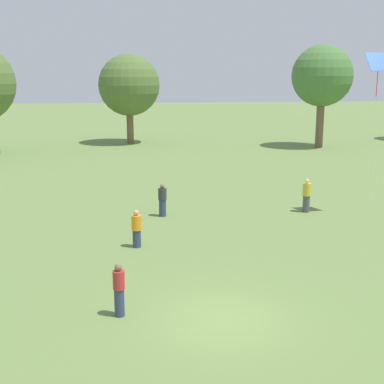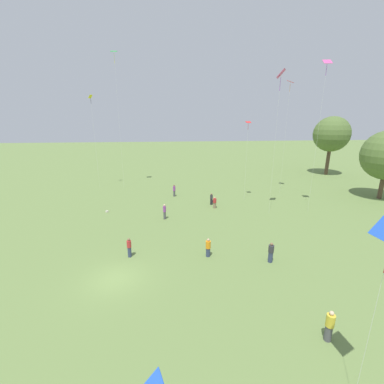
% 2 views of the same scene
% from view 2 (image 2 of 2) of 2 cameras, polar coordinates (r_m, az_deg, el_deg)
% --- Properties ---
extents(ground_plane, '(240.00, 240.00, 0.00)m').
position_cam_2_polar(ground_plane, '(21.36, -16.62, -18.02)').
color(ground_plane, olive).
extents(tree_0, '(7.25, 7.25, 12.21)m').
position_cam_2_polar(tree_0, '(62.03, 28.61, 11.19)').
color(tree_0, brown).
rests_on(tree_0, ground_plane).
extents(person_0, '(0.52, 0.52, 1.77)m').
position_cam_2_polar(person_0, '(23.53, -13.78, -11.90)').
color(person_0, '#333D5B').
rests_on(person_0, ground_plane).
extents(person_1, '(0.53, 0.53, 1.71)m').
position_cam_2_polar(person_1, '(23.01, 3.61, -12.24)').
color(person_1, '#333D5B').
rests_on(person_1, ground_plane).
extents(person_2, '(0.64, 0.64, 1.79)m').
position_cam_2_polar(person_2, '(23.11, 17.12, -12.75)').
color(person_2, '#333D5B').
rests_on(person_2, ground_plane).
extents(person_4, '(0.49, 0.49, 1.58)m').
position_cam_2_polar(person_4, '(34.84, 5.06, -2.37)').
color(person_4, '#847056').
rests_on(person_4, ground_plane).
extents(person_5, '(0.51, 0.51, 1.87)m').
position_cam_2_polar(person_5, '(39.93, -3.98, 0.32)').
color(person_5, '#4C4C51').
rests_on(person_5, ground_plane).
extents(person_7, '(0.48, 0.48, 1.67)m').
position_cam_2_polar(person_7, '(36.15, 4.32, -1.55)').
color(person_7, '#232328').
rests_on(person_7, ground_plane).
extents(person_8, '(0.46, 0.46, 1.89)m').
position_cam_2_polar(person_8, '(31.06, -6.12, -4.35)').
color(person_8, '#4C4C51').
rests_on(person_8, ground_plane).
extents(person_9, '(0.60, 0.60, 1.88)m').
position_cam_2_polar(person_9, '(17.31, 28.23, -24.77)').
color(person_9, '#4C4C51').
rests_on(person_9, ground_plane).
extents(kite_2, '(1.44, 1.31, 16.97)m').
position_cam_2_polar(kite_2, '(32.67, 19.09, 22.65)').
color(kite_2, '#E54C99').
rests_on(kite_2, ground_plane).
extents(kite_3, '(0.75, 0.64, 15.37)m').
position_cam_2_polar(kite_3, '(46.60, -21.49, 17.53)').
color(kite_3, yellow).
rests_on(kite_3, ground_plane).
extents(kite_4, '(0.92, 1.04, 18.15)m').
position_cam_2_polar(kite_4, '(35.57, 27.67, 22.72)').
color(kite_4, '#E54C99').
rests_on(kite_4, ground_plane).
extents(kite_5, '(0.67, 0.69, 11.35)m').
position_cam_2_polar(kite_5, '(37.40, 12.36, 13.88)').
color(kite_5, red).
rests_on(kite_5, ground_plane).
extents(kite_6, '(1.33, 1.32, 17.09)m').
position_cam_2_polar(kite_6, '(43.15, 20.93, 20.85)').
color(kite_6, red).
rests_on(kite_6, ground_plane).
extents(kite_9, '(0.96, 1.00, 21.88)m').
position_cam_2_polar(kite_9, '(46.50, -16.85, 26.22)').
color(kite_9, green).
rests_on(kite_9, ground_plane).
extents(picnic_bag_0, '(0.42, 0.42, 0.20)m').
position_cam_2_polar(picnic_bag_0, '(35.14, -18.36, -4.14)').
color(picnic_bag_0, beige).
rests_on(picnic_bag_0, ground_plane).
extents(picnic_bag_1, '(0.39, 0.34, 0.35)m').
position_cam_2_polar(picnic_bag_1, '(37.31, 4.62, -2.05)').
color(picnic_bag_1, '#262628').
rests_on(picnic_bag_1, ground_plane).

